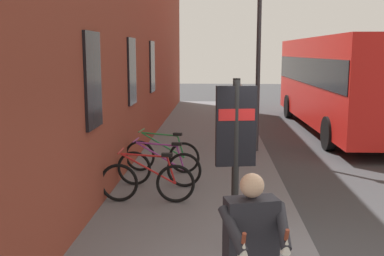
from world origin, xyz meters
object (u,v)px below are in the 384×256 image
transit_info_sign (236,137)px  bicycle_mid_rack (162,155)px  tourist_with_hotdogs (252,242)px  bicycle_beside_lamp (148,182)px  city_bus (340,78)px  street_lamp (259,38)px  bicycle_far_end (159,168)px  pedestrian_by_facade (239,107)px

transit_info_sign → bicycle_mid_rack: bearing=20.3°
transit_info_sign → tourist_with_hotdogs: transit_info_sign is taller
bicycle_beside_lamp → city_bus: bearing=-33.2°
bicycle_beside_lamp → street_lamp: bearing=-27.5°
bicycle_beside_lamp → tourist_with_hotdogs: (-4.07, -1.59, 0.64)m
bicycle_beside_lamp → transit_info_sign: size_ratio=0.74×
bicycle_far_end → bicycle_mid_rack: 1.12m
transit_info_sign → city_bus: city_bus is taller
bicycle_mid_rack → city_bus: size_ratio=0.17×
bicycle_mid_rack → tourist_with_hotdogs: (-6.22, -1.57, 0.64)m
bicycle_beside_lamp → bicycle_far_end: same height
transit_info_sign → street_lamp: 6.75m
bicycle_mid_rack → city_bus: (6.55, -5.67, 1.41)m
bicycle_mid_rack → street_lamp: (2.44, -2.37, 2.73)m
city_bus → bicycle_mid_rack: bearing=139.1°
pedestrian_by_facade → bicycle_mid_rack: bearing=150.8°
bicycle_far_end → bicycle_mid_rack: (1.12, 0.08, -0.00)m
city_bus → pedestrian_by_facade: city_bus is taller
tourist_with_hotdogs → street_lamp: bearing=-5.3°
street_lamp → bicycle_beside_lamp: bearing=152.5°
bicycle_beside_lamp → transit_info_sign: (-1.94, -1.52, 1.21)m
city_bus → street_lamp: street_lamp is taller
city_bus → pedestrian_by_facade: size_ratio=5.85×
city_bus → street_lamp: (-4.12, 3.30, 1.32)m
bicycle_far_end → tourist_with_hotdogs: (-5.10, -1.50, 0.64)m
bicycle_beside_lamp → pedestrian_by_facade: 5.93m
city_bus → street_lamp: size_ratio=2.00×
bicycle_beside_lamp → street_lamp: 5.84m
bicycle_mid_rack → pedestrian_by_facade: 3.98m
bicycle_far_end → pedestrian_by_facade: (4.54, -1.83, 0.71)m
bicycle_far_end → tourist_with_hotdogs: bearing=-163.6°
bicycle_mid_rack → pedestrian_by_facade: bearing=-29.2°
transit_info_sign → pedestrian_by_facade: bearing=-3.1°
transit_info_sign → street_lamp: bearing=-7.5°
transit_info_sign → street_lamp: size_ratio=0.46×
pedestrian_by_facade → street_lamp: street_lamp is taller
bicycle_beside_lamp → tourist_with_hotdogs: tourist_with_hotdogs is taller
bicycle_mid_rack → street_lamp: bearing=-44.2°
transit_info_sign → pedestrian_by_facade: size_ratio=1.33×
bicycle_mid_rack → pedestrian_by_facade: (3.42, -1.91, 0.71)m
bicycle_mid_rack → tourist_with_hotdogs: tourist_with_hotdogs is taller
bicycle_far_end → tourist_with_hotdogs: tourist_with_hotdogs is taller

